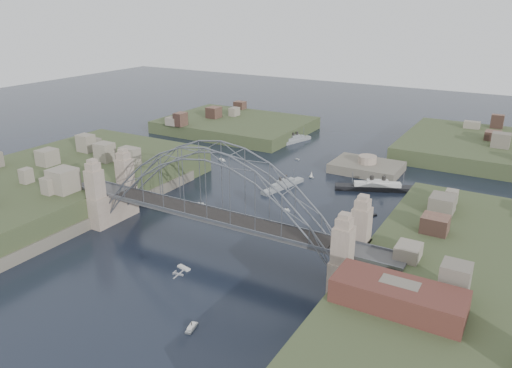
% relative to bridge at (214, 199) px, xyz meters
% --- Properties ---
extents(ground, '(500.00, 500.00, 0.00)m').
position_rel_bridge_xyz_m(ground, '(0.00, 0.00, -12.32)').
color(ground, black).
rests_on(ground, ground).
extents(bridge, '(84.00, 13.80, 24.60)m').
position_rel_bridge_xyz_m(bridge, '(0.00, 0.00, 0.00)').
color(bridge, '#48494B').
rests_on(bridge, ground).
extents(shore_west, '(50.50, 90.00, 12.00)m').
position_rel_bridge_xyz_m(shore_west, '(-57.32, 0.00, -10.35)').
color(shore_west, '#384525').
rests_on(shore_west, ground).
extents(shore_east, '(50.50, 90.00, 12.00)m').
position_rel_bridge_xyz_m(shore_east, '(57.32, 0.00, -10.35)').
color(shore_east, '#384525').
rests_on(shore_east, ground).
extents(headland_nw, '(60.00, 45.00, 9.00)m').
position_rel_bridge_xyz_m(headland_nw, '(-55.00, 95.00, -11.82)').
color(headland_nw, '#384525').
rests_on(headland_nw, ground).
extents(headland_ne, '(70.00, 55.00, 9.50)m').
position_rel_bridge_xyz_m(headland_ne, '(50.00, 110.00, -11.57)').
color(headland_ne, '#384525').
rests_on(headland_ne, ground).
extents(fort_island, '(22.00, 16.00, 9.40)m').
position_rel_bridge_xyz_m(fort_island, '(12.00, 70.00, -12.66)').
color(fort_island, '#5F594C').
rests_on(fort_island, ground).
extents(wharf_shed, '(20.00, 8.00, 4.00)m').
position_rel_bridge_xyz_m(wharf_shed, '(44.00, -14.00, -2.32)').
color(wharf_shed, '#592D26').
rests_on(wharf_shed, shore_east).
extents(naval_cruiser_near, '(6.17, 17.25, 5.16)m').
position_rel_bridge_xyz_m(naval_cruiser_near, '(-4.87, 42.47, -11.52)').
color(naval_cruiser_near, '#909597').
rests_on(naval_cruiser_near, ground).
extents(naval_cruiser_far, '(7.12, 16.61, 5.63)m').
position_rel_bridge_xyz_m(naval_cruiser_far, '(-24.30, 90.76, -11.45)').
color(naval_cruiser_far, '#909597').
rests_on(naval_cruiser_far, ground).
extents(ocean_liner, '(23.84, 13.33, 6.06)m').
position_rel_bridge_xyz_m(ocean_liner, '(20.18, 54.92, -11.38)').
color(ocean_liner, black).
rests_on(ocean_liner, ground).
extents(aeroplane, '(1.92, 3.55, 0.52)m').
position_rel_bridge_xyz_m(aeroplane, '(7.48, -22.39, -5.00)').
color(aeroplane, '#9EA0A5').
extents(small_boat_a, '(2.90, 1.85, 1.43)m').
position_rel_bridge_xyz_m(small_boat_a, '(-18.16, 18.85, -12.04)').
color(small_boat_a, silver).
rests_on(small_boat_a, ground).
extents(small_boat_b, '(1.93, 1.28, 1.43)m').
position_rel_bridge_xyz_m(small_boat_b, '(4.12, 27.22, -12.03)').
color(small_boat_b, silver).
rests_on(small_boat_b, ground).
extents(small_boat_c, '(3.26, 1.64, 0.45)m').
position_rel_bridge_xyz_m(small_boat_c, '(-0.92, -10.56, -12.17)').
color(small_boat_c, silver).
rests_on(small_boat_c, ground).
extents(small_boat_d, '(2.05, 2.49, 0.45)m').
position_rel_bridge_xyz_m(small_boat_d, '(24.91, 35.80, -12.17)').
color(small_boat_d, silver).
rests_on(small_boat_d, ground).
extents(small_boat_e, '(3.39, 2.17, 1.43)m').
position_rel_bridge_xyz_m(small_boat_e, '(-35.98, 55.71, -12.04)').
color(small_boat_e, silver).
rests_on(small_boat_e, ground).
extents(small_boat_f, '(1.75, 1.26, 2.38)m').
position_rel_bridge_xyz_m(small_boat_f, '(-1.25, 55.21, -11.32)').
color(small_boat_f, silver).
rests_on(small_boat_f, ground).
extents(small_boat_g, '(1.70, 3.33, 1.43)m').
position_rel_bridge_xyz_m(small_boat_g, '(12.90, -26.02, -12.04)').
color(small_boat_g, silver).
rests_on(small_boat_g, ground).
extents(small_boat_h, '(1.81, 1.21, 0.45)m').
position_rel_bridge_xyz_m(small_boat_h, '(-13.41, 70.21, -12.17)').
color(small_boat_h, silver).
rests_on(small_boat_h, ground).
extents(small_boat_i, '(2.42, 2.27, 0.45)m').
position_rel_bridge_xyz_m(small_boat_i, '(26.96, 19.53, -12.17)').
color(small_boat_i, silver).
rests_on(small_boat_i, ground).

